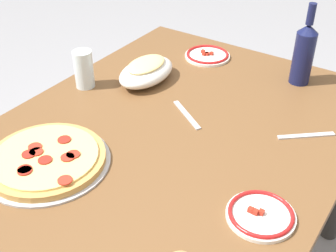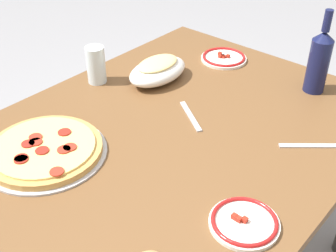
# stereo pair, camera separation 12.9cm
# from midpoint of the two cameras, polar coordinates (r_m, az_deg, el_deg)

# --- Properties ---
(dining_table) EXTENTS (1.34, 0.98, 0.73)m
(dining_table) POSITION_cam_midpoint_polar(r_m,az_deg,el_deg) (1.37, -2.70, -4.85)
(dining_table) COLOR brown
(dining_table) RESTS_ON ground
(pepperoni_pizza) EXTENTS (0.34, 0.34, 0.03)m
(pepperoni_pizza) POSITION_cam_midpoint_polar(r_m,az_deg,el_deg) (1.25, -18.22, -4.19)
(pepperoni_pizza) COLOR #B7B7BC
(pepperoni_pizza) RESTS_ON dining_table
(baked_pasta_dish) EXTENTS (0.24, 0.15, 0.08)m
(baked_pasta_dish) POSITION_cam_midpoint_polar(r_m,az_deg,el_deg) (1.56, -5.18, 7.04)
(baked_pasta_dish) COLOR white
(baked_pasta_dish) RESTS_ON dining_table
(wine_bottle) EXTENTS (0.07, 0.07, 0.28)m
(wine_bottle) POSITION_cam_midpoint_polar(r_m,az_deg,el_deg) (1.57, 14.81, 9.04)
(wine_bottle) COLOR #141942
(wine_bottle) RESTS_ON dining_table
(water_glass) EXTENTS (0.07, 0.07, 0.13)m
(water_glass) POSITION_cam_midpoint_polar(r_m,az_deg,el_deg) (1.55, -13.13, 7.05)
(water_glass) COLOR silver
(water_glass) RESTS_ON dining_table
(side_plate_near) EXTENTS (0.17, 0.17, 0.02)m
(side_plate_near) POSITION_cam_midpoint_polar(r_m,az_deg,el_deg) (1.74, 2.96, 9.00)
(side_plate_near) COLOR white
(side_plate_near) RESTS_ON dining_table
(side_plate_far) EXTENTS (0.16, 0.16, 0.02)m
(side_plate_far) POSITION_cam_midpoint_polar(r_m,az_deg,el_deg) (1.06, 8.37, -11.33)
(side_plate_far) COLOR white
(side_plate_far) RESTS_ON dining_table
(fork_left) EXTENTS (0.12, 0.14, 0.00)m
(fork_left) POSITION_cam_midpoint_polar(r_m,az_deg,el_deg) (1.34, 14.72, -1.30)
(fork_left) COLOR #B7B7BC
(fork_left) RESTS_ON dining_table
(fork_right) EXTENTS (0.11, 0.15, 0.00)m
(fork_right) POSITION_cam_midpoint_polar(r_m,az_deg,el_deg) (1.38, -0.24, 1.37)
(fork_right) COLOR #B7B7BC
(fork_right) RESTS_ON dining_table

